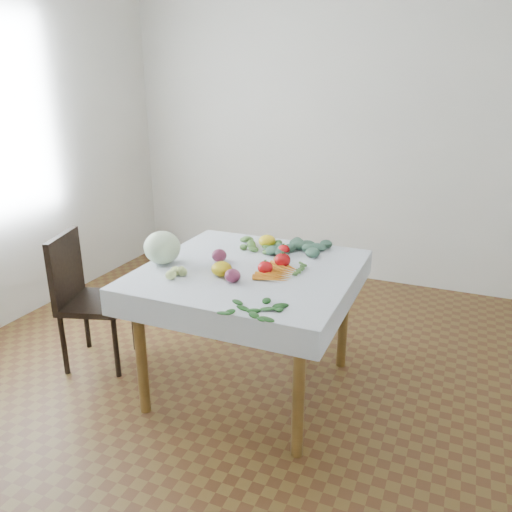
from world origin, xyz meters
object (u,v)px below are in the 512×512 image
Objects in this scene: table at (250,285)px; chair at (83,291)px; cabbage at (162,247)px; heirloom_back at (267,241)px; carrot_bunch at (279,271)px.

table is 1.17× the size of chair.
cabbage reaches higher than heirloom_back.
heirloom_back is (0.43, 0.50, -0.05)m from cabbage.
carrot_bunch is at bearing 8.64° from cabbage.
table is at bearing -82.58° from heirloom_back.
chair is 1.29m from carrot_bunch.
chair is 0.69m from cabbage.
cabbage is at bearing 1.58° from chair.
heirloom_back is (-0.05, 0.38, 0.14)m from table.
carrot_bunch is (0.23, -0.40, -0.02)m from heirloom_back.
cabbage reaches higher than table.
chair is at bearing -178.42° from cabbage.
table is 0.22m from carrot_bunch.
carrot_bunch is at bearing -6.48° from table.
heirloom_back is at bearing 26.67° from chair.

